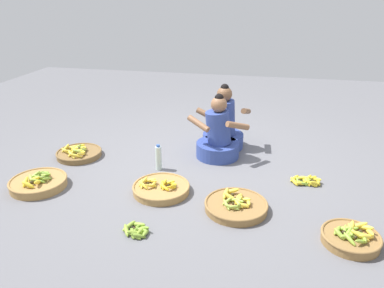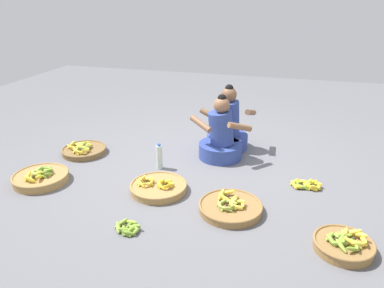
{
  "view_description": "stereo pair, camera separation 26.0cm",
  "coord_description": "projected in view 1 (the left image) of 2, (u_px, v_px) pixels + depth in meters",
  "views": [
    {
      "loc": [
        0.76,
        -3.79,
        1.88
      ],
      "look_at": [
        0.0,
        -0.2,
        0.35
      ],
      "focal_mm": 34.58,
      "sensor_mm": 36.0,
      "label": 1
    },
    {
      "loc": [
        1.01,
        -3.73,
        1.88
      ],
      "look_at": [
        0.0,
        -0.2,
        0.35
      ],
      "focal_mm": 34.58,
      "sensor_mm": 36.0,
      "label": 2
    }
  ],
  "objects": [
    {
      "name": "water_bottle",
      "position": [
        159.0,
        158.0,
        4.15
      ],
      "size": [
        0.07,
        0.07,
        0.3
      ],
      "color": "silver",
      "rests_on": "ground"
    },
    {
      "name": "banana_basket_near_bicycle",
      "position": [
        38.0,
        182.0,
        3.8
      ],
      "size": [
        0.58,
        0.58,
        0.16
      ],
      "color": "#A87F47",
      "rests_on": "ground"
    },
    {
      "name": "banana_basket_mid_right",
      "position": [
        351.0,
        237.0,
        2.96
      ],
      "size": [
        0.47,
        0.47,
        0.16
      ],
      "color": "olive",
      "rests_on": "ground"
    },
    {
      "name": "vendor_woman_front",
      "position": [
        218.0,
        137.0,
        4.43
      ],
      "size": [
        0.74,
        0.52,
        0.79
      ],
      "color": "#334793",
      "rests_on": "ground"
    },
    {
      "name": "banana_basket_mid_left",
      "position": [
        79.0,
        153.0,
        4.51
      ],
      "size": [
        0.54,
        0.54,
        0.14
      ],
      "color": "brown",
      "rests_on": "ground"
    },
    {
      "name": "banana_basket_back_right",
      "position": [
        236.0,
        205.0,
        3.41
      ],
      "size": [
        0.59,
        0.59,
        0.16
      ],
      "color": "olive",
      "rests_on": "ground"
    },
    {
      "name": "loose_bananas_front_left",
      "position": [
        137.0,
        231.0,
        3.09
      ],
      "size": [
        0.26,
        0.23,
        0.08
      ],
      "color": "#8CAD38",
      "rests_on": "ground"
    },
    {
      "name": "ground_plane",
      "position": [
        196.0,
        165.0,
        4.3
      ],
      "size": [
        10.0,
        10.0,
        0.0
      ],
      "primitive_type": "plane",
      "color": "slate"
    },
    {
      "name": "banana_basket_front_right",
      "position": [
        161.0,
        188.0,
        3.71
      ],
      "size": [
        0.58,
        0.58,
        0.14
      ],
      "color": "#A87F47",
      "rests_on": "ground"
    },
    {
      "name": "loose_bananas_back_center",
      "position": [
        306.0,
        181.0,
        3.89
      ],
      "size": [
        0.35,
        0.22,
        0.09
      ],
      "color": "#8CAD38",
      "rests_on": "ground"
    },
    {
      "name": "vendor_woman_behind",
      "position": [
        223.0,
        127.0,
        4.7
      ],
      "size": [
        0.65,
        0.55,
        0.83
      ],
      "color": "#334793",
      "rests_on": "ground"
    }
  ]
}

